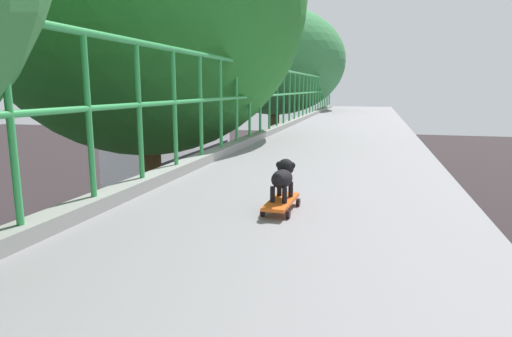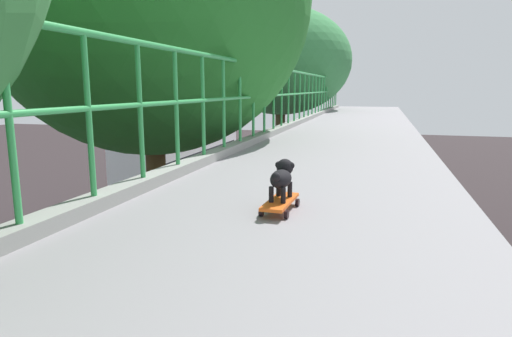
{
  "view_description": "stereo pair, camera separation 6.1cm",
  "coord_description": "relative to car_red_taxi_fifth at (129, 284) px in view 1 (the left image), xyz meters",
  "views": [
    {
      "loc": [
        1.73,
        -2.4,
        6.17
      ],
      "look_at": [
        0.79,
        1.12,
        5.5
      ],
      "focal_mm": 30.85,
      "sensor_mm": 36.0,
      "label": 1
    },
    {
      "loc": [
        1.79,
        -2.39,
        6.17
      ],
      "look_at": [
        0.79,
        1.12,
        5.5
      ],
      "focal_mm": 30.85,
      "sensor_mm": 36.0,
      "label": 2
    }
  ],
  "objects": [
    {
      "name": "roadside_tree_mid",
      "position": [
        2.39,
        -2.82,
        7.12
      ],
      "size": [
        5.97,
        5.97,
        10.61
      ],
      "color": "brown",
      "rests_on": "ground"
    },
    {
      "name": "city_bus",
      "position": [
        -3.85,
        11.7,
        1.37
      ],
      "size": [
        2.7,
        10.8,
        3.52
      ],
      "color": "white",
      "rests_on": "ground"
    },
    {
      "name": "overpass_deck",
      "position": [
        5.95,
        -8.08,
        4.39
      ],
      "size": [
        2.85,
        39.59,
        0.52
      ],
      "color": "gray",
      "rests_on": "bridge_pier"
    },
    {
      "name": "small_dog",
      "position": [
        5.93,
        -7.34,
        4.91
      ],
      "size": [
        0.16,
        0.37,
        0.29
      ],
      "color": "black",
      "rests_on": "toy_skateboard"
    },
    {
      "name": "green_railing",
      "position": [
        4.57,
        -8.08,
        4.95
      ],
      "size": [
        0.2,
        37.61,
        1.31
      ],
      "color": "gray",
      "rests_on": "overpass_deck"
    },
    {
      "name": "toy_skateboard",
      "position": [
        5.93,
        -7.39,
        4.72
      ],
      "size": [
        0.22,
        0.53,
        0.09
      ],
      "color": "orange",
      "rests_on": "overpass_deck"
    },
    {
      "name": "car_red_taxi_fifth",
      "position": [
        0.0,
        0.0,
        0.0
      ],
      "size": [
        2.03,
        4.21,
        1.45
      ],
      "color": "red",
      "rests_on": "ground"
    },
    {
      "name": "roadside_tree_far",
      "position": [
        2.46,
        7.97,
        6.62
      ],
      "size": [
        5.85,
        5.85,
        9.48
      ],
      "color": "#4C4128",
      "rests_on": "ground"
    }
  ]
}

